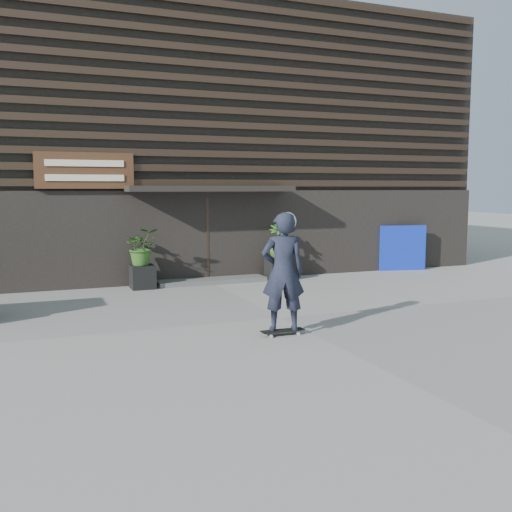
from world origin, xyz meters
name	(u,v)px	position (x,y,z in m)	size (l,w,h in m)	color
ground	(280,318)	(0.00, 0.00, 0.00)	(80.00, 80.00, 0.00)	gray
entrance_step	(211,281)	(0.00, 4.60, 0.06)	(3.00, 0.80, 0.12)	#4D4D4A
planter_pot_left	(143,277)	(-1.90, 4.40, 0.30)	(0.60, 0.60, 0.60)	black
bamboo_left	(142,247)	(-1.90, 4.40, 1.08)	(0.86, 0.75, 0.96)	#2D591E
planter_pot_right	(278,269)	(1.90, 4.40, 0.30)	(0.60, 0.60, 0.60)	black
bamboo_right	(278,242)	(1.90, 4.40, 1.08)	(0.54, 0.54, 0.96)	#2D591E
blue_tarp	(403,248)	(6.30, 4.70, 0.70)	(1.50, 0.12, 1.41)	#0D24AF
building	(164,147)	(0.00, 9.96, 3.99)	(18.00, 11.00, 8.00)	black
skateboarder	(283,272)	(-0.53, -1.29, 1.12)	(0.85, 0.67, 2.16)	black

